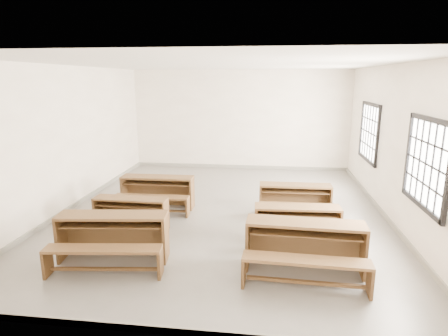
# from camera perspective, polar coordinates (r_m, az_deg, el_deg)

# --- Properties ---
(room) EXTENTS (8.50, 8.50, 3.20)m
(room) POSITION_cam_1_polar(r_m,az_deg,el_deg) (8.00, 0.64, 7.97)
(room) COLOR slate
(room) RESTS_ON ground
(desk_set_0) EXTENTS (1.84, 1.10, 0.79)m
(desk_set_0) POSITION_cam_1_polar(r_m,az_deg,el_deg) (6.38, -16.67, -9.69)
(desk_set_0) COLOR brown
(desk_set_0) RESTS_ON ground
(desk_set_1) EXTENTS (1.46, 0.79, 0.65)m
(desk_set_1) POSITION_cam_1_polar(r_m,az_deg,el_deg) (7.57, -14.11, -6.50)
(desk_set_1) COLOR brown
(desk_set_1) RESTS_ON ground
(desk_set_2) EXTENTS (1.66, 0.88, 0.74)m
(desk_set_2) POSITION_cam_1_polar(r_m,az_deg,el_deg) (8.70, -10.16, -3.31)
(desk_set_2) COLOR brown
(desk_set_2) RESTS_ON ground
(desk_set_3) EXTENTS (1.82, 1.00, 0.80)m
(desk_set_3) POSITION_cam_1_polar(r_m,az_deg,el_deg) (5.90, 12.20, -11.27)
(desk_set_3) COLOR brown
(desk_set_3) RESTS_ON ground
(desk_set_4) EXTENTS (1.57, 0.88, 0.69)m
(desk_set_4) POSITION_cam_1_polar(r_m,az_deg,el_deg) (6.90, 11.11, -8.13)
(desk_set_4) COLOR brown
(desk_set_4) RESTS_ON ground
(desk_set_5) EXTENTS (1.55, 0.82, 0.69)m
(desk_set_5) POSITION_cam_1_polar(r_m,az_deg,el_deg) (8.24, 10.77, -4.49)
(desk_set_5) COLOR brown
(desk_set_5) RESTS_ON ground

